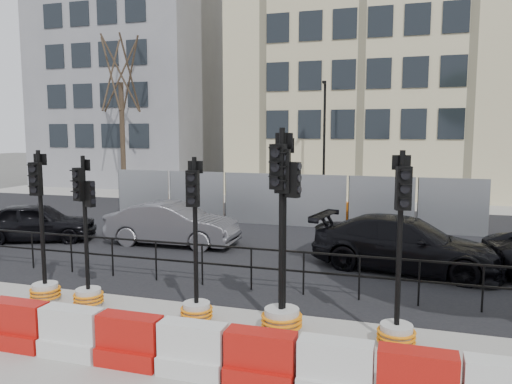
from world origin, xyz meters
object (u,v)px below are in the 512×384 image
(car_a, at_px, (37,222))
(traffic_signal_d, at_px, (87,272))
(car_c, at_px, (406,244))
(traffic_signal_h, at_px, (397,308))

(car_a, bearing_deg, traffic_signal_d, -153.89)
(car_a, xyz_separation_m, car_c, (11.61, -0.06, 0.06))
(car_a, height_order, car_c, car_c)
(traffic_signal_h, xyz_separation_m, car_a, (-11.53, 4.95, -0.04))
(traffic_signal_h, relative_size, car_c, 0.65)
(car_a, bearing_deg, car_c, -112.65)
(traffic_signal_d, relative_size, car_c, 0.61)
(car_c, bearing_deg, car_a, 100.55)
(traffic_signal_d, height_order, traffic_signal_h, traffic_signal_h)
(traffic_signal_h, relative_size, car_a, 0.81)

